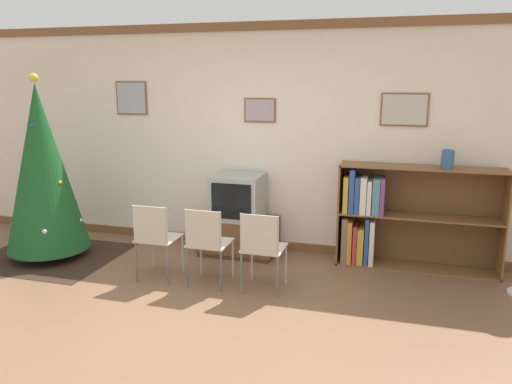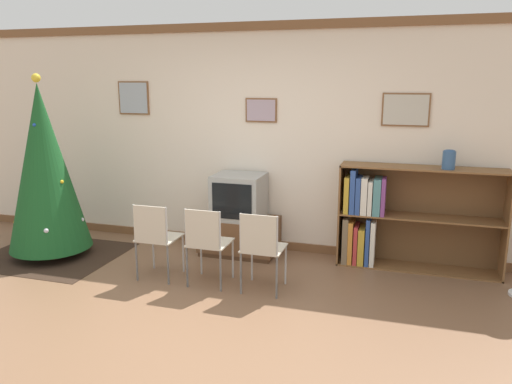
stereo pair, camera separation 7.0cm
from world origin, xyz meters
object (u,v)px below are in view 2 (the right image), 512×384
Objects in this scene: television at (239,196)px; tv_console at (239,235)px; folding_chair_center at (207,241)px; folding_chair_right at (261,247)px; folding_chair_left at (155,236)px; christmas_tree at (45,168)px; vase at (449,159)px; bookshelf at (388,218)px.

tv_console is at bearing 90.00° from television.
folding_chair_center is at bearing -90.00° from tv_console.
folding_chair_right is at bearing -60.63° from tv_console.
christmas_tree is at bearing 169.39° from folding_chair_left.
tv_console is 1.11× the size of folding_chair_center.
folding_chair_left is 4.10× the size of vase.
folding_chair_center is at bearing -146.82° from bookshelf.
folding_chair_right is (0.57, -1.02, 0.25)m from tv_console.
folding_chair_center is 0.57m from folding_chair_right.
folding_chair_center reaches higher than tv_console.
tv_console is 1.11× the size of folding_chair_left.
vase is (0.57, -0.05, 0.69)m from bookshelf.
television is (2.11, 0.72, -0.35)m from christmas_tree.
television is 1.04m from folding_chair_center.
folding_chair_center is (0.57, 0.00, 0.00)m from folding_chair_left.
television reaches higher than folding_chair_left.
vase is (2.28, 1.07, 0.77)m from folding_chair_center.
folding_chair_left is at bearing -10.61° from christmas_tree.
tv_console is at bearing 60.63° from folding_chair_left.
folding_chair_center is 0.47× the size of bookshelf.
christmas_tree is at bearing -169.97° from vase.
bookshelf is (3.82, 0.83, -0.50)m from christmas_tree.
folding_chair_center is 1.00× the size of folding_chair_right.
vase is (2.28, 0.05, 0.54)m from television.
vase is at bearing 1.28° from tv_console.
folding_chair_center is 2.64m from vase.
christmas_tree reaches higher than television.
tv_console is 2.50m from vase.
christmas_tree is at bearing -161.08° from television.
folding_chair_left is 3.14m from vase.
bookshelf reaches higher than folding_chair_left.
folding_chair_center is at bearing -7.78° from christmas_tree.
folding_chair_center is 4.10× the size of vase.
folding_chair_center is at bearing -154.97° from vase.
folding_chair_left and folding_chair_right have the same top height.
folding_chair_right is 0.47× the size of bookshelf.
folding_chair_right is at bearing -135.51° from bookshelf.
bookshelf reaches higher than tv_console.
tv_console is at bearing 119.37° from folding_chair_right.
christmas_tree is 3.67× the size of television.
bookshelf is (2.28, 1.12, 0.09)m from folding_chair_left.
bookshelf is at bearing 12.24° from christmas_tree.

